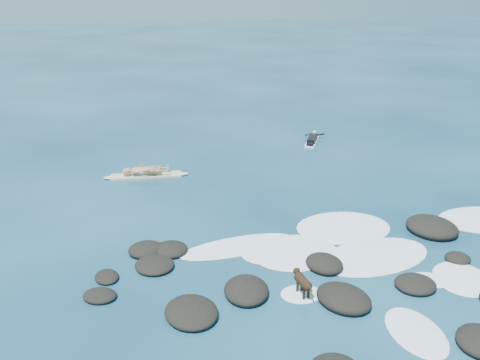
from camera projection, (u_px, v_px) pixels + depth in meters
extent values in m
plane|color=#0A2642|center=(325.00, 252.00, 15.86)|extent=(160.00, 160.00, 0.00)
ellipsoid|color=black|center=(324.00, 264.00, 15.03)|extent=(1.30, 1.42, 0.42)
ellipsoid|color=black|center=(432.00, 227.00, 17.10)|extent=(2.07, 2.17, 0.56)
ellipsoid|color=black|center=(100.00, 296.00, 13.63)|extent=(1.10, 1.00, 0.25)
ellipsoid|color=black|center=(415.00, 284.00, 14.09)|extent=(1.15, 1.11, 0.35)
ellipsoid|color=black|center=(246.00, 290.00, 13.78)|extent=(1.32, 1.55, 0.43)
ellipsoid|color=black|center=(458.00, 258.00, 15.40)|extent=(0.81, 0.81, 0.27)
ellipsoid|color=black|center=(170.00, 250.00, 15.86)|extent=(1.27, 1.29, 0.32)
ellipsoid|color=black|center=(191.00, 312.00, 12.93)|extent=(1.59, 1.76, 0.35)
ellipsoid|color=black|center=(344.00, 298.00, 13.43)|extent=(1.77, 1.90, 0.46)
ellipsoid|color=black|center=(107.00, 277.00, 14.49)|extent=(0.82, 0.95, 0.21)
ellipsoid|color=black|center=(163.00, 263.00, 15.17)|extent=(0.77, 0.87, 0.19)
ellipsoid|color=black|center=(146.00, 250.00, 15.83)|extent=(1.34, 1.31, 0.37)
ellipsoid|color=black|center=(155.00, 265.00, 15.04)|extent=(1.45, 1.48, 0.29)
ellipsoid|color=white|center=(462.00, 279.00, 14.48)|extent=(1.94, 2.15, 0.12)
ellipsoid|color=white|center=(428.00, 280.00, 14.42)|extent=(1.31, 1.11, 0.12)
ellipsoid|color=white|center=(374.00, 256.00, 15.62)|extent=(3.98, 2.86, 0.12)
ellipsoid|color=white|center=(295.00, 252.00, 15.85)|extent=(3.08, 2.76, 0.12)
ellipsoid|color=white|center=(343.00, 227.00, 17.38)|extent=(3.23, 2.53, 0.12)
ellipsoid|color=white|center=(416.00, 332.00, 12.34)|extent=(1.29, 2.03, 0.12)
ellipsoid|color=white|center=(237.00, 246.00, 16.18)|extent=(3.83, 1.90, 0.12)
ellipsoid|color=white|center=(262.00, 254.00, 15.78)|extent=(1.57, 1.62, 0.12)
ellipsoid|color=white|center=(301.00, 294.00, 13.80)|extent=(1.10, 0.90, 0.12)
cube|color=beige|center=(146.00, 176.00, 21.66)|extent=(2.86, 0.68, 0.09)
ellipsoid|color=beige|center=(181.00, 174.00, 21.86)|extent=(0.58, 0.34, 0.10)
ellipsoid|color=beige|center=(111.00, 178.00, 21.46)|extent=(0.58, 0.34, 0.10)
imported|color=tan|center=(145.00, 153.00, 21.31)|extent=(0.46, 0.69, 1.85)
cube|color=white|center=(312.00, 141.00, 26.05)|extent=(1.27, 2.00, 0.07)
ellipsoid|color=white|center=(315.00, 136.00, 26.94)|extent=(0.40, 0.50, 0.07)
cube|color=black|center=(312.00, 139.00, 26.00)|extent=(0.86, 1.26, 0.20)
sphere|color=tan|center=(314.00, 133.00, 26.59)|extent=(0.28, 0.28, 0.21)
cylinder|color=black|center=(310.00, 134.00, 26.82)|extent=(0.50, 0.11, 0.23)
cylinder|color=black|center=(320.00, 135.00, 26.70)|extent=(0.39, 0.43, 0.23)
cube|color=black|center=(310.00, 144.00, 25.40)|extent=(0.49, 0.58, 0.13)
cylinder|color=black|center=(303.00, 282.00, 13.55)|extent=(0.34, 0.56, 0.25)
sphere|color=black|center=(299.00, 277.00, 13.75)|extent=(0.31, 0.31, 0.26)
sphere|color=black|center=(308.00, 287.00, 13.34)|extent=(0.28, 0.28, 0.24)
sphere|color=black|center=(297.00, 271.00, 13.85)|extent=(0.22, 0.22, 0.19)
cone|color=black|center=(295.00, 270.00, 13.95)|extent=(0.12, 0.13, 0.10)
cone|color=black|center=(295.00, 269.00, 13.80)|extent=(0.10, 0.08, 0.09)
cone|color=black|center=(299.00, 269.00, 13.83)|extent=(0.10, 0.08, 0.09)
cylinder|color=black|center=(297.00, 288.00, 13.78)|extent=(0.07, 0.07, 0.34)
cylinder|color=black|center=(302.00, 287.00, 13.82)|extent=(0.07, 0.07, 0.34)
cylinder|color=black|center=(304.00, 295.00, 13.47)|extent=(0.07, 0.07, 0.34)
cylinder|color=black|center=(308.00, 294.00, 13.51)|extent=(0.07, 0.07, 0.34)
cylinder|color=black|center=(310.00, 287.00, 13.23)|extent=(0.09, 0.25, 0.15)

